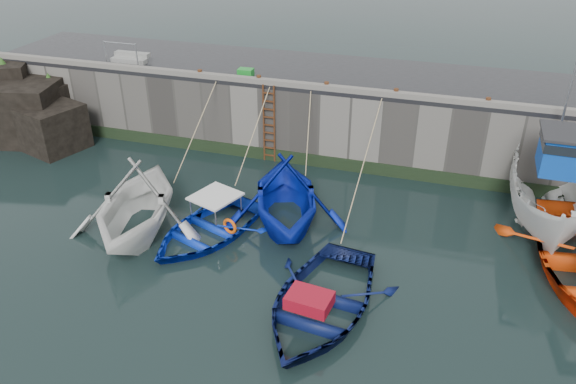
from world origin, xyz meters
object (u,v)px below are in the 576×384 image
(boat_near_white, at_px, (140,231))
(boat_near_blacktrim, at_px, (285,222))
(fish_crate, at_px, (246,72))
(ladder, at_px, (269,124))
(bollard_a, at_px, (200,73))
(boat_near_navy, at_px, (320,310))
(boat_near_blue, at_px, (207,235))
(bollard_b, at_px, (259,79))
(bollard_d, at_px, (396,92))
(bollard_e, at_px, (488,101))
(boat_far_white, at_px, (550,194))
(bollard_c, at_px, (326,85))

(boat_near_white, distance_m, boat_near_blacktrim, 4.81)
(fish_crate, bearing_deg, ladder, -38.95)
(bollard_a, bearing_deg, boat_near_navy, -49.78)
(boat_near_white, height_order, bollard_a, bollard_a)
(boat_near_blacktrim, height_order, bollard_a, bollard_a)
(ladder, bearing_deg, boat_near_blue, -91.83)
(boat_near_navy, xyz_separation_m, bollard_b, (-4.72, 8.53, 3.30))
(boat_near_blue, relative_size, bollard_b, 15.98)
(bollard_b, bearing_deg, bollard_a, 180.00)
(fish_crate, bearing_deg, bollard_b, -40.94)
(boat_near_blacktrim, bearing_deg, bollard_d, 38.61)
(boat_near_blue, distance_m, bollard_a, 7.49)
(boat_near_blue, distance_m, boat_near_navy, 5.03)
(bollard_a, bearing_deg, bollard_e, 0.00)
(boat_near_white, bearing_deg, bollard_a, 82.40)
(boat_far_white, relative_size, bollard_b, 24.05)
(boat_near_white, xyz_separation_m, bollard_c, (4.58, 6.57, 3.30))
(boat_near_navy, xyz_separation_m, bollard_d, (0.58, 8.53, 3.30))
(fish_crate, height_order, bollard_c, bollard_c)
(fish_crate, xyz_separation_m, bollard_a, (-1.71, -0.65, 0.00))
(fish_crate, bearing_deg, boat_near_white, -100.29)
(bollard_a, bearing_deg, boat_near_blue, -65.22)
(boat_near_white, xyz_separation_m, bollard_d, (7.18, 6.57, 3.30))
(boat_near_white, height_order, bollard_c, bollard_c)
(boat_near_navy, relative_size, bollard_d, 18.37)
(boat_near_white, relative_size, boat_near_blacktrim, 1.04)
(boat_near_blue, distance_m, bollard_d, 8.54)
(bollard_a, height_order, bollard_c, same)
(ladder, xyz_separation_m, bollard_c, (2.20, 0.34, 1.71))
(boat_near_blue, xyz_separation_m, fish_crate, (-1.11, 6.75, 3.30))
(bollard_d, bearing_deg, boat_near_white, -137.57)
(bollard_c, bearing_deg, ladder, -171.33)
(bollard_e, bearing_deg, boat_near_blacktrim, -142.34)
(boat_far_white, distance_m, bollard_d, 6.30)
(boat_near_white, xyz_separation_m, fish_crate, (1.09, 7.21, 3.30))
(boat_far_white, bearing_deg, ladder, 171.01)
(boat_near_blacktrim, relative_size, fish_crate, 8.52)
(boat_near_white, distance_m, bollard_a, 7.37)
(boat_near_navy, relative_size, boat_far_white, 0.76)
(fish_crate, height_order, bollard_e, bollard_e)
(boat_near_blacktrim, height_order, bollard_e, bollard_e)
(bollard_b, distance_m, bollard_d, 5.30)
(ladder, bearing_deg, bollard_b, 146.14)
(boat_near_blacktrim, height_order, bollard_c, bollard_c)
(boat_near_blue, bearing_deg, boat_far_white, 40.76)
(boat_near_navy, height_order, bollard_d, bollard_d)
(ladder, xyz_separation_m, bollard_a, (-3.00, 0.34, 1.71))
(boat_near_white, distance_m, boat_far_white, 13.51)
(ladder, height_order, bollard_b, bollard_b)
(ladder, xyz_separation_m, bollard_b, (-0.50, 0.34, 1.71))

